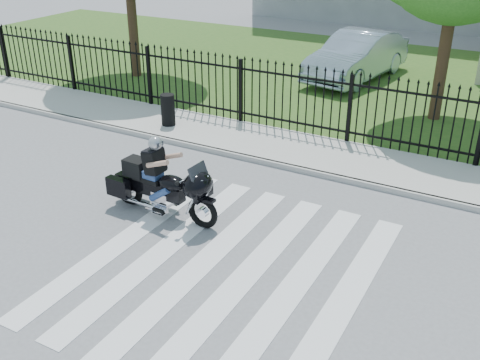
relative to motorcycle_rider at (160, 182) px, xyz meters
The scene contains 9 objects.
ground 2.33m from the motorcycle_rider, 26.55° to the right, with size 120.00×120.00×0.00m, color slate.
crosswalk 2.33m from the motorcycle_rider, 26.55° to the right, with size 5.00×5.50×0.01m, color silver, non-canonical shape.
sidewalk 4.51m from the motorcycle_rider, 63.50° to the left, with size 40.00×2.00×0.12m, color #ADAAA3.
curb 3.66m from the motorcycle_rider, 56.39° to the left, with size 40.00×0.12×0.12m, color #ADAAA3.
grass_strip 11.20m from the motorcycle_rider, 79.72° to the left, with size 40.00×12.00×0.02m, color #2B531C.
iron_fence 5.39m from the motorcycle_rider, 68.25° to the left, with size 26.00×0.04×1.80m.
motorcycle_rider is the anchor object (origin of this frame).
parked_car 10.78m from the motorcycle_rider, 88.40° to the left, with size 1.65×4.72×1.56m, color #9EB0C7.
litter_bin 4.57m from the motorcycle_rider, 123.60° to the left, with size 0.37×0.37×0.83m, color black.
Camera 1 is at (3.88, -6.58, 5.37)m, focal length 42.00 mm.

